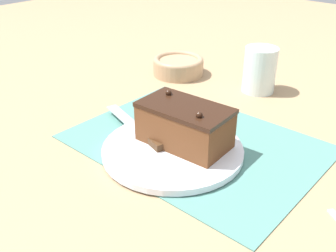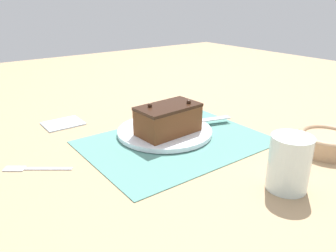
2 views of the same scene
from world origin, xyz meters
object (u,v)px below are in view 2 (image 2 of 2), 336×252
object	(u,v)px
chocolate_cake	(170,119)
drinking_glass	(289,163)
serving_knife	(184,122)
cake_plate	(165,131)
dessert_fork	(32,168)
small_bowl	(327,142)

from	to	relation	value
chocolate_cake	drinking_glass	xyz separation A→B (m)	(-0.03, 0.34, 0.00)
serving_knife	chocolate_cake	bearing A→B (deg)	-52.17
cake_plate	chocolate_cake	size ratio (longest dim) A/B	1.52
drinking_glass	dessert_fork	world-z (taller)	drinking_glass
chocolate_cake	small_bowl	bearing A→B (deg)	131.05
chocolate_cake	dessert_fork	distance (m)	0.36
drinking_glass	small_bowl	size ratio (longest dim) A/B	0.81
cake_plate	dessert_fork	xyz separation A→B (m)	(0.35, -0.02, -0.01)
small_bowl	dessert_fork	size ratio (longest dim) A/B	1.06
chocolate_cake	dessert_fork	bearing A→B (deg)	-6.64
drinking_glass	chocolate_cake	bearing A→B (deg)	-84.23
serving_knife	drinking_glass	world-z (taller)	drinking_glass
cake_plate	small_bowl	size ratio (longest dim) A/B	1.89
serving_knife	drinking_glass	xyz separation A→B (m)	(0.04, 0.37, 0.03)
drinking_glass	small_bowl	xyz separation A→B (m)	(-0.22, -0.04, -0.03)
serving_knife	drinking_glass	distance (m)	0.37
serving_knife	drinking_glass	size ratio (longest dim) A/B	1.92
drinking_glass	small_bowl	world-z (taller)	drinking_glass
cake_plate	dessert_fork	distance (m)	0.35
serving_knife	small_bowl	bearing A→B (deg)	46.17
serving_knife	dessert_fork	xyz separation A→B (m)	(0.42, -0.01, -0.02)
dessert_fork	chocolate_cake	bearing A→B (deg)	-60.01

